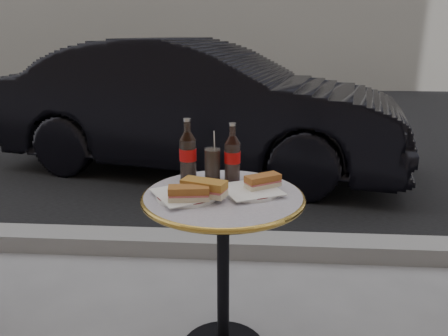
# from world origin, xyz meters

# --- Properties ---
(asphalt_road) EXTENTS (40.00, 8.00, 0.00)m
(asphalt_road) POSITION_xyz_m (0.00, 5.00, 0.00)
(asphalt_road) COLOR black
(asphalt_road) RESTS_ON ground
(curb) EXTENTS (40.00, 0.20, 0.12)m
(curb) POSITION_xyz_m (0.00, 0.90, 0.05)
(curb) COLOR gray
(curb) RESTS_ON ground
(bistro_table) EXTENTS (0.62, 0.62, 0.73)m
(bistro_table) POSITION_xyz_m (0.00, 0.00, 0.37)
(bistro_table) COLOR #BAB2C4
(bistro_table) RESTS_ON ground
(plate_left) EXTENTS (0.30, 0.30, 0.01)m
(plate_left) POSITION_xyz_m (-0.13, -0.04, 0.74)
(plate_left) COLOR white
(plate_left) RESTS_ON bistro_table
(plate_right) EXTENTS (0.26, 0.26, 0.01)m
(plate_right) POSITION_xyz_m (0.10, 0.02, 0.74)
(plate_right) COLOR white
(plate_right) RESTS_ON bistro_table
(sandwich_left_a) EXTENTS (0.15, 0.09, 0.05)m
(sandwich_left_a) POSITION_xyz_m (-0.11, -0.11, 0.77)
(sandwich_left_a) COLOR #9D5C28
(sandwich_left_a) RESTS_ON plate_left
(sandwich_left_b) EXTENTS (0.18, 0.13, 0.06)m
(sandwich_left_b) POSITION_xyz_m (-0.07, -0.06, 0.77)
(sandwich_left_b) COLOR #AC722B
(sandwich_left_b) RESTS_ON plate_left
(sandwich_right) EXTENTS (0.15, 0.13, 0.05)m
(sandwich_right) POSITION_xyz_m (0.15, 0.05, 0.77)
(sandwich_right) COLOR #9C5927
(sandwich_right) RESTS_ON plate_right
(cola_bottle_left) EXTENTS (0.07, 0.07, 0.26)m
(cola_bottle_left) POSITION_xyz_m (-0.16, 0.17, 0.86)
(cola_bottle_left) COLOR black
(cola_bottle_left) RESTS_ON bistro_table
(cola_bottle_right) EXTENTS (0.08, 0.08, 0.24)m
(cola_bottle_right) POSITION_xyz_m (0.03, 0.16, 0.85)
(cola_bottle_right) COLOR black
(cola_bottle_right) RESTS_ON bistro_table
(cola_glass) EXTENTS (0.09, 0.09, 0.14)m
(cola_glass) POSITION_xyz_m (-0.05, 0.16, 0.80)
(cola_glass) COLOR black
(cola_glass) RESTS_ON bistro_table
(parked_car) EXTENTS (2.14, 4.05, 1.27)m
(parked_car) POSITION_xyz_m (-0.41, 2.64, 0.63)
(parked_car) COLOR black
(parked_car) RESTS_ON ground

